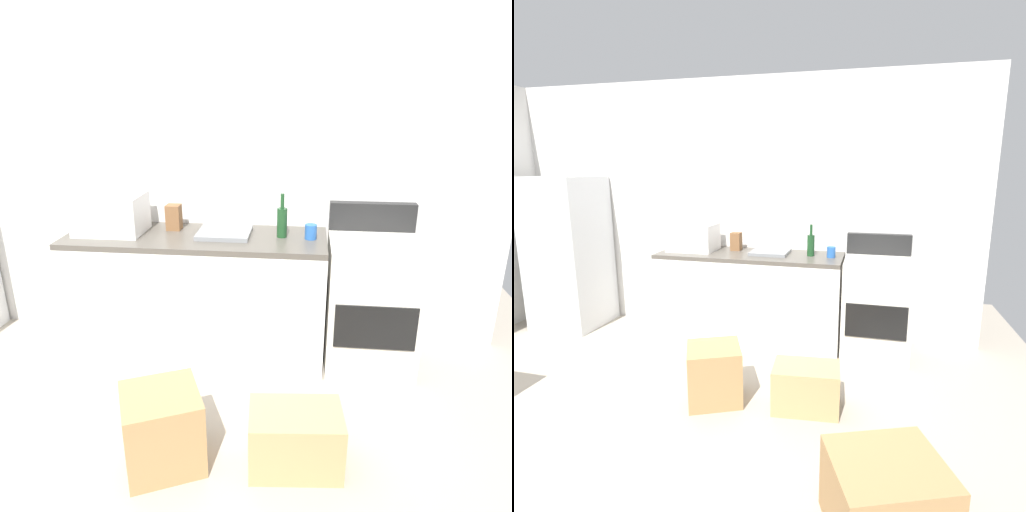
% 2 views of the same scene
% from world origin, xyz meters
% --- Properties ---
extents(ground_plane, '(6.00, 6.00, 0.00)m').
position_xyz_m(ground_plane, '(0.00, 0.00, 0.00)').
color(ground_plane, '#9E9384').
extents(wall_back, '(5.00, 0.10, 2.60)m').
position_xyz_m(wall_back, '(0.00, 1.55, 1.30)').
color(wall_back, silver).
rests_on(wall_back, ground_plane).
extents(kitchen_counter, '(1.80, 0.60, 0.90)m').
position_xyz_m(kitchen_counter, '(0.30, 1.20, 0.45)').
color(kitchen_counter, white).
rests_on(kitchen_counter, ground_plane).
extents(refrigerator, '(0.68, 0.66, 1.63)m').
position_xyz_m(refrigerator, '(-1.75, 1.15, 0.82)').
color(refrigerator, silver).
rests_on(refrigerator, ground_plane).
extents(stove_oven, '(0.60, 0.61, 1.10)m').
position_xyz_m(stove_oven, '(1.52, 1.21, 0.47)').
color(stove_oven, silver).
rests_on(stove_oven, ground_plane).
extents(microwave, '(0.46, 0.34, 0.27)m').
position_xyz_m(microwave, '(-0.30, 1.21, 1.04)').
color(microwave, white).
rests_on(microwave, kitchen_counter).
extents(sink_basin, '(0.36, 0.32, 0.03)m').
position_xyz_m(sink_basin, '(0.50, 1.23, 0.92)').
color(sink_basin, slate).
rests_on(sink_basin, kitchen_counter).
extents(wine_bottle, '(0.07, 0.07, 0.30)m').
position_xyz_m(wine_bottle, '(0.89, 1.23, 1.01)').
color(wine_bottle, '#193F1E').
rests_on(wine_bottle, kitchen_counter).
extents(coffee_mug, '(0.08, 0.08, 0.10)m').
position_xyz_m(coffee_mug, '(1.09, 1.21, 0.95)').
color(coffee_mug, '#2659A5').
rests_on(coffee_mug, kitchen_counter).
extents(knife_block, '(0.10, 0.10, 0.18)m').
position_xyz_m(knife_block, '(0.12, 1.33, 0.99)').
color(knife_block, brown).
rests_on(knife_block, kitchen_counter).
extents(cardboard_box_large, '(0.50, 0.49, 0.43)m').
position_xyz_m(cardboard_box_large, '(0.36, 0.07, 0.21)').
color(cardboard_box_large, '#A37A4C').
rests_on(cardboard_box_large, ground_plane).
extents(cardboard_box_medium, '(0.50, 0.35, 0.33)m').
position_xyz_m(cardboard_box_medium, '(1.04, 0.13, 0.16)').
color(cardboard_box_medium, tan).
rests_on(cardboard_box_medium, ground_plane).
extents(cardboard_box_small, '(0.65, 0.62, 0.40)m').
position_xyz_m(cardboard_box_small, '(1.57, -0.82, 0.20)').
color(cardboard_box_small, '#A37A4C').
rests_on(cardboard_box_small, ground_plane).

